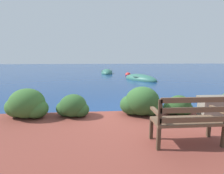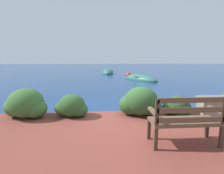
% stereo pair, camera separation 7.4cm
% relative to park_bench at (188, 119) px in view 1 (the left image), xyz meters
% --- Properties ---
extents(ground_plane, '(80.00, 80.00, 0.00)m').
position_rel_park_bench_xyz_m(ground_plane, '(-0.63, 2.08, -0.70)').
color(ground_plane, navy).
extents(park_bench, '(1.25, 0.48, 0.93)m').
position_rel_park_bench_xyz_m(park_bench, '(0.00, 0.00, 0.00)').
color(park_bench, '#433123').
rests_on(park_bench, patio_terrace).
extents(hedge_clump_far_left, '(1.15, 0.83, 0.78)m').
position_rel_park_bench_xyz_m(hedge_clump_far_left, '(-3.50, 1.72, -0.14)').
color(hedge_clump_far_left, '#38662D').
rests_on(hedge_clump_far_left, patio_terrace).
extents(hedge_clump_left, '(0.90, 0.65, 0.61)m').
position_rel_park_bench_xyz_m(hedge_clump_left, '(-2.31, 1.71, -0.22)').
color(hedge_clump_left, '#2D5628').
rests_on(hedge_clump_left, patio_terrace).
extents(hedge_clump_centre, '(1.17, 0.84, 0.79)m').
position_rel_park_bench_xyz_m(hedge_clump_centre, '(-0.43, 1.69, -0.14)').
color(hedge_clump_centre, '#2D5628').
rests_on(hedge_clump_centre, patio_terrace).
extents(hedge_clump_right, '(0.80, 0.58, 0.55)m').
position_rel_park_bench_xyz_m(hedge_clump_right, '(0.60, 1.63, -0.25)').
color(hedge_clump_right, '#284C23').
rests_on(hedge_clump_right, patio_terrace).
extents(rowboat_nearest, '(2.67, 3.30, 0.82)m').
position_rel_park_bench_xyz_m(rowboat_nearest, '(1.67, 10.50, -0.63)').
color(rowboat_nearest, '#336B5B').
rests_on(rowboat_nearest, ground_plane).
extents(rowboat_mid, '(1.22, 2.43, 0.87)m').
position_rel_park_bench_xyz_m(rowboat_mid, '(-0.68, 16.02, -0.63)').
color(rowboat_mid, '#336B5B').
rests_on(rowboat_mid, ground_plane).
extents(mooring_buoy, '(0.58, 0.58, 0.53)m').
position_rel_park_bench_xyz_m(mooring_buoy, '(1.18, 13.32, -0.61)').
color(mooring_buoy, red).
rests_on(mooring_buoy, ground_plane).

